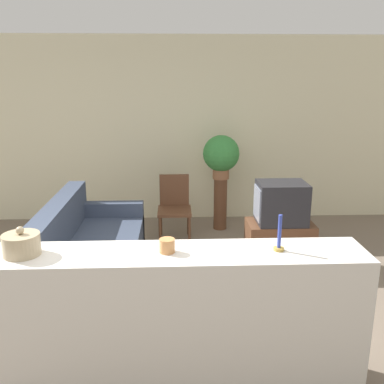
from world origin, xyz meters
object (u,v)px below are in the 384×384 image
(wooden_chair, at_px, (174,205))
(potted_plant, at_px, (221,155))
(decorative_bowl, at_px, (21,244))
(couch, at_px, (91,253))
(television, at_px, (281,203))

(wooden_chair, xyz_separation_m, potted_plant, (0.65, 0.33, 0.61))
(decorative_bowl, bearing_deg, couch, 87.51)
(wooden_chair, xyz_separation_m, decorative_bowl, (-0.97, -2.91, 0.63))
(couch, distance_m, decorative_bowl, 1.87)
(television, distance_m, decorative_bowl, 3.11)
(couch, height_order, television, television)
(wooden_chair, bearing_deg, couch, -126.30)
(television, bearing_deg, wooden_chair, 148.66)
(television, xyz_separation_m, decorative_bowl, (-2.21, -2.15, 0.39))
(television, relative_size, wooden_chair, 0.67)
(couch, xyz_separation_m, wooden_chair, (0.89, 1.22, 0.16))
(television, height_order, potted_plant, potted_plant)
(couch, relative_size, decorative_bowl, 7.83)
(wooden_chair, bearing_deg, television, -31.34)
(wooden_chair, bearing_deg, decorative_bowl, -108.38)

